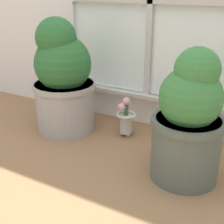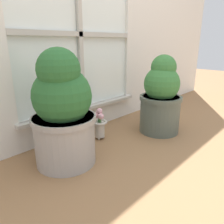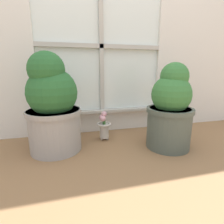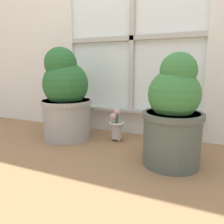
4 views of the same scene
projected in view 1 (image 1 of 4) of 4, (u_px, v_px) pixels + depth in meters
name	position (u px, v px, depth m)	size (l,w,h in m)	color
ground_plane	(98.00, 165.00, 1.60)	(10.00, 10.00, 0.00)	olive
potted_plant_left	(63.00, 79.00, 1.88)	(0.38, 0.38, 0.69)	#9E9993
potted_plant_right	(189.00, 121.00, 1.40)	(0.34, 0.34, 0.62)	#4C564C
flower_vase	(126.00, 117.00, 1.87)	(0.12, 0.12, 0.24)	#BCB7AD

